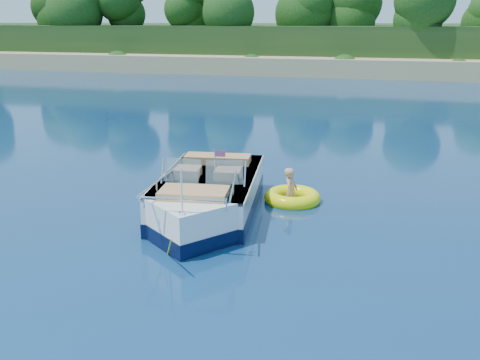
{
  "coord_description": "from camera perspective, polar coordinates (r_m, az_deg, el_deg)",
  "views": [
    {
      "loc": [
        3.51,
        -9.78,
        4.49
      ],
      "look_at": [
        0.31,
        1.96,
        0.85
      ],
      "focal_mm": 40.0,
      "sensor_mm": 36.0,
      "label": 1
    }
  ],
  "objects": [
    {
      "name": "ground",
      "position": [
        11.32,
        -4.14,
        -6.76
      ],
      "size": [
        160.0,
        160.0,
        0.0
      ],
      "primitive_type": "plane",
      "color": "#091F45",
      "rests_on": "ground"
    },
    {
      "name": "shoreline",
      "position": [
        73.72,
        12.87,
        13.53
      ],
      "size": [
        170.0,
        59.0,
        6.0
      ],
      "color": "tan",
      "rests_on": "ground"
    },
    {
      "name": "treeline",
      "position": [
        50.93,
        11.9,
        17.52
      ],
      "size": [
        150.0,
        7.12,
        8.19
      ],
      "color": "#311C10",
      "rests_on": "ground"
    },
    {
      "name": "motorboat",
      "position": [
        12.76,
        -3.56,
        -2.06
      ],
      "size": [
        2.74,
        6.22,
        2.08
      ],
      "rotation": [
        0.0,
        0.0,
        0.13
      ],
      "color": "white",
      "rests_on": "ground"
    },
    {
      "name": "tow_tube",
      "position": [
        13.87,
        5.61,
        -1.88
      ],
      "size": [
        1.53,
        1.53,
        0.38
      ],
      "rotation": [
        0.0,
        0.0,
        0.06
      ],
      "color": "#FFFB0A",
      "rests_on": "ground"
    },
    {
      "name": "boy",
      "position": [
        13.89,
        5.44,
        -2.28
      ],
      "size": [
        0.36,
        0.74,
        1.42
      ],
      "primitive_type": "imported",
      "rotation": [
        0.0,
        -0.17,
        1.52
      ],
      "color": "tan",
      "rests_on": "ground"
    }
  ]
}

